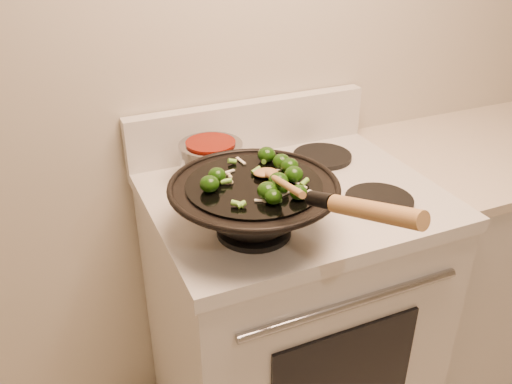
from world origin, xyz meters
name	(u,v)px	position (x,y,z in m)	size (l,w,h in m)	color
stove	(287,315)	(-0.15, 1.17, 0.47)	(0.78, 0.67, 1.08)	silver
counter_unit	(475,255)	(0.65, 1.20, 0.46)	(0.89, 0.62, 0.91)	silver
wok	(255,204)	(-0.32, 1.02, 1.00)	(0.40, 0.65, 0.26)	black
stirfry	(268,177)	(-0.30, 1.01, 1.07)	(0.26, 0.26, 0.04)	#143608
wooden_spoon	(275,178)	(-0.30, 0.97, 1.08)	(0.07, 0.27, 0.08)	#A1723F
saucepan	(211,159)	(-0.33, 1.32, 0.99)	(0.18, 0.28, 0.10)	#92949A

